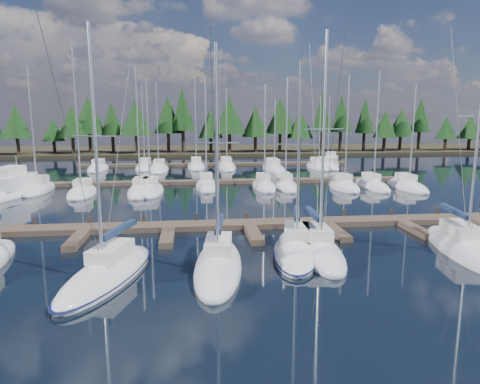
{
  "coord_description": "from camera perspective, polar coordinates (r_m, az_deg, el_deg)",
  "views": [
    {
      "loc": [
        -4.22,
        -13.62,
        8.38
      ],
      "look_at": [
        -0.19,
        22.0,
        2.01
      ],
      "focal_mm": 32.0,
      "sensor_mm": 36.0,
      "label": 1
    }
  ],
  "objects": [
    {
      "name": "front_sailboat_5",
      "position": [
        30.34,
        27.58,
        -6.56
      ],
      "size": [
        4.41,
        10.13,
        15.22
      ],
      "color": "silver",
      "rests_on": "ground"
    },
    {
      "name": "back_docks",
      "position": [
        63.87,
        -2.61,
        2.71
      ],
      "size": [
        50.0,
        21.8,
        0.4
      ],
      "color": "brown",
      "rests_on": "ground"
    },
    {
      "name": "front_sailboat_3",
      "position": [
        26.82,
        10.34,
        -7.64
      ],
      "size": [
        2.99,
        8.47,
        13.89
      ],
      "color": "silver",
      "rests_on": "ground"
    },
    {
      "name": "front_sailboat_4",
      "position": [
        26.83,
        7.53,
        -7.59
      ],
      "size": [
        4.88,
        9.4,
        12.28
      ],
      "color": "silver",
      "rests_on": "ground"
    },
    {
      "name": "far_shore",
      "position": [
        104.02,
        -4.13,
        5.59
      ],
      "size": [
        220.0,
        30.0,
        0.6
      ],
      "primitive_type": "cube",
      "color": "#2D2719",
      "rests_on": "ground"
    },
    {
      "name": "tree_line",
      "position": [
        93.87,
        -4.84,
        9.63
      ],
      "size": [
        185.96,
        12.33,
        13.92
      ],
      "color": "black",
      "rests_on": "far_shore"
    },
    {
      "name": "main_dock",
      "position": [
        32.31,
        1.27,
        -4.58
      ],
      "size": [
        44.0,
        6.13,
        0.9
      ],
      "color": "brown",
      "rests_on": "ground"
    },
    {
      "name": "front_sailboat_1",
      "position": [
        23.75,
        -17.2,
        -10.33
      ],
      "size": [
        5.34,
        9.76,
        13.49
      ],
      "color": "silver",
      "rests_on": "ground"
    },
    {
      "name": "back_sailboat_rows",
      "position": [
        59.41,
        -1.78,
        2.22
      ],
      "size": [
        44.9,
        33.15,
        16.82
      ],
      "color": "silver",
      "rests_on": "ground"
    },
    {
      "name": "ground",
      "position": [
        44.61,
        -0.91,
        -0.75
      ],
      "size": [
        260.0,
        260.0,
        0.0
      ],
      "primitive_type": "plane",
      "color": "black",
      "rests_on": "ground"
    },
    {
      "name": "motor_yacht_left",
      "position": [
        51.86,
        -28.01,
        0.21
      ],
      "size": [
        5.23,
        10.76,
        5.17
      ],
      "color": "silver",
      "rests_on": "ground"
    },
    {
      "name": "motor_yacht_right",
      "position": [
        74.09,
        12.03,
        3.71
      ],
      "size": [
        5.71,
        8.45,
        4.02
      ],
      "color": "silver",
      "rests_on": "ground"
    },
    {
      "name": "front_sailboat_2",
      "position": [
        23.93,
        -2.91,
        -9.71
      ],
      "size": [
        3.6,
        9.43,
        12.77
      ],
      "color": "silver",
      "rests_on": "ground"
    }
  ]
}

